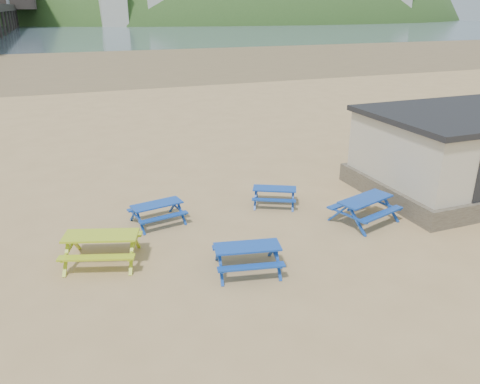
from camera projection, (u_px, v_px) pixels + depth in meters
name	position (u px, v px, depth m)	size (l,w,h in m)	color
ground	(213.00, 246.00, 14.21)	(400.00, 400.00, 0.00)	tan
wet_sand	(85.00, 62.00, 61.91)	(400.00, 400.00, 0.00)	olive
sea	(61.00, 28.00, 161.65)	(400.00, 400.00, 0.00)	#4B5E6B
picnic_table_blue_a	(157.00, 213.00, 15.60)	(1.88, 1.62, 0.70)	#163FA2
picnic_table_blue_b	(274.00, 196.00, 17.06)	(1.96, 1.83, 0.65)	#163FA2
picnic_table_blue_c	(379.00, 176.00, 19.11)	(1.76, 1.52, 0.65)	#163FA2
picnic_table_blue_d	(247.00, 258.00, 12.76)	(2.04, 1.77, 0.75)	#163FA2
picnic_table_blue_f	(364.00, 210.00, 15.69)	(2.37, 2.11, 0.84)	#163FA2
picnic_table_yellow	(102.00, 248.00, 13.18)	(2.45, 2.20, 0.86)	#A2C522
amenity_block	(463.00, 152.00, 18.00)	(7.40, 5.40, 3.15)	#665B4C
pier	(3.00, 11.00, 160.76)	(24.00, 220.00, 39.29)	black
headland_town	(241.00, 41.00, 247.15)	(264.00, 144.00, 108.00)	#2D4C1E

